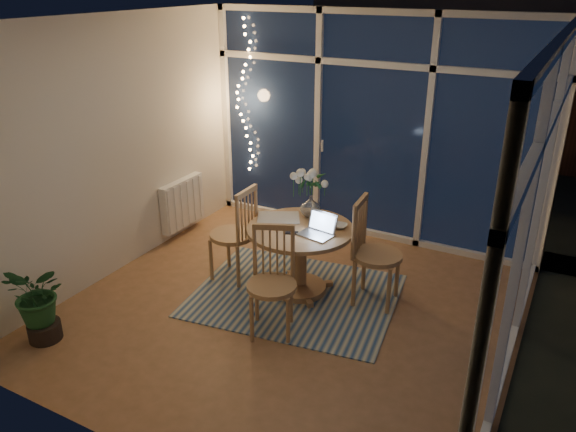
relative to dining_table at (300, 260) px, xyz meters
The scene contains 25 objects.
floor 0.50m from the dining_table, 78.72° to the right, with size 4.00×4.00×0.00m, color olive.
ceiling 2.28m from the dining_table, 78.72° to the right, with size 4.00×4.00×0.00m, color white.
wall_back 1.90m from the dining_table, 87.56° to the left, with size 4.00×0.04×2.60m, color silver.
wall_front 2.54m from the dining_table, 88.29° to the right, with size 4.00×0.04×2.60m, color silver.
wall_left 2.18m from the dining_table, 169.65° to the right, with size 0.04×4.00×2.60m, color silver.
wall_right 2.31m from the dining_table, ahead, with size 0.04×4.00×2.60m, color silver.
window_wall_back 1.87m from the dining_table, 87.50° to the left, with size 4.00×0.10×2.60m, color white.
window_wall_right 2.27m from the dining_table, ahead, with size 0.10×4.00×2.60m, color white.
radiator 1.95m from the dining_table, 163.67° to the left, with size 0.10×0.70×0.58m, color white.
fairy_lights 2.49m from the dining_table, 135.96° to the left, with size 0.24×0.10×1.85m, color #FFB566, non-canonical shape.
garden_patio 4.70m from the dining_table, 83.00° to the left, with size 12.00×6.00×0.10m, color black.
garden_fence 5.18m from the dining_table, 89.22° to the left, with size 11.00×0.08×1.80m, color #352013.
neighbour_roof 8.36m from the dining_table, 87.40° to the left, with size 7.00×3.00×2.20m, color #33353E.
garden_shrubs 3.14m from the dining_table, 103.46° to the left, with size 0.90×0.90×0.90m, color black.
rug 0.36m from the dining_table, 90.00° to the right, with size 1.93×1.55×0.01m, color beige.
dining_table is the anchor object (origin of this frame).
chair_left 0.76m from the dining_table, behind, with size 0.48×0.48×1.03m, color #B07E4F.
chair_right 0.77m from the dining_table, 13.26° to the left, with size 0.49×0.49×1.06m, color #B07E4F.
chair_front 0.76m from the dining_table, 82.05° to the right, with size 0.46×0.46×0.98m, color #B07E4F.
laptop 0.51m from the dining_table, 23.91° to the right, with size 0.30×0.26×0.22m, color #B5B5BA, non-canonical shape.
flower_vase 0.54m from the dining_table, 97.72° to the left, with size 0.20×0.20×0.21m, color white.
bowl 0.52m from the dining_table, 28.22° to the left, with size 0.15×0.15×0.04m, color silver.
newspapers 0.48m from the dining_table, 165.96° to the left, with size 0.40×0.30×0.01m, color silver.
phone 0.39m from the dining_table, 95.37° to the right, with size 0.12×0.06×0.01m, color black.
potted_plant 2.37m from the dining_table, 131.91° to the right, with size 0.54×0.47×0.76m, color #1A4B24.
Camera 1 is at (2.14, -3.99, 2.91)m, focal length 35.00 mm.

